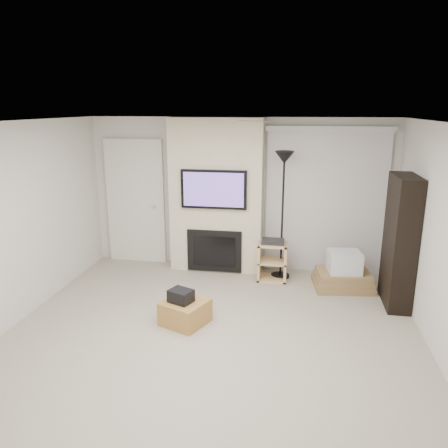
% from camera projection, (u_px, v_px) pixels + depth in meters
% --- Properties ---
extents(floor, '(5.00, 5.50, 0.00)m').
position_uv_depth(floor, '(207.00, 349.00, 4.96)').
color(floor, '#A39B87').
rests_on(floor, ground).
extents(ceiling, '(5.00, 5.50, 0.00)m').
position_uv_depth(ceiling, '(204.00, 124.00, 4.31)').
color(ceiling, white).
rests_on(ceiling, wall_back).
extents(wall_back, '(5.00, 0.00, 2.50)m').
position_uv_depth(wall_back, '(239.00, 194.00, 7.25)').
color(wall_back, silver).
rests_on(wall_back, ground).
extents(wall_front, '(5.00, 0.00, 2.50)m').
position_uv_depth(wall_front, '(84.00, 424.00, 2.02)').
color(wall_front, silver).
rests_on(wall_front, ground).
extents(hvac_vent, '(0.35, 0.18, 0.01)m').
position_uv_depth(hvac_vent, '(253.00, 121.00, 5.01)').
color(hvac_vent, silver).
rests_on(hvac_vent, ceiling).
extents(ottoman, '(0.66, 0.66, 0.30)m').
position_uv_depth(ottoman, '(185.00, 312.00, 5.51)').
color(ottoman, '#A4753A').
rests_on(ottoman, floor).
extents(black_bag, '(0.34, 0.31, 0.16)m').
position_uv_depth(black_bag, '(181.00, 296.00, 5.44)').
color(black_bag, black).
rests_on(black_bag, ottoman).
extents(fireplace_wall, '(1.50, 0.47, 2.50)m').
position_uv_depth(fireplace_wall, '(216.00, 197.00, 7.11)').
color(fireplace_wall, beige).
rests_on(fireplace_wall, floor).
extents(entry_door, '(1.02, 0.11, 2.14)m').
position_uv_depth(entry_door, '(136.00, 202.00, 7.55)').
color(entry_door, silver).
rests_on(entry_door, floor).
extents(vertical_blinds, '(1.98, 0.10, 2.37)m').
position_uv_depth(vertical_blinds, '(326.00, 196.00, 6.98)').
color(vertical_blinds, silver).
rests_on(vertical_blinds, floor).
extents(floor_lamp, '(0.30, 0.30, 2.01)m').
position_uv_depth(floor_lamp, '(284.00, 179.00, 6.65)').
color(floor_lamp, black).
rests_on(floor_lamp, floor).
extents(av_stand, '(0.45, 0.38, 0.66)m').
position_uv_depth(av_stand, '(272.00, 259.00, 6.86)').
color(av_stand, '#E3BB80').
rests_on(av_stand, floor).
extents(box_stack, '(0.92, 0.74, 0.57)m').
position_uv_depth(box_stack, '(343.00, 274.00, 6.58)').
color(box_stack, olive).
rests_on(box_stack, floor).
extents(bookshelf, '(0.30, 0.80, 1.80)m').
position_uv_depth(bookshelf, '(400.00, 242.00, 5.88)').
color(bookshelf, black).
rests_on(bookshelf, floor).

